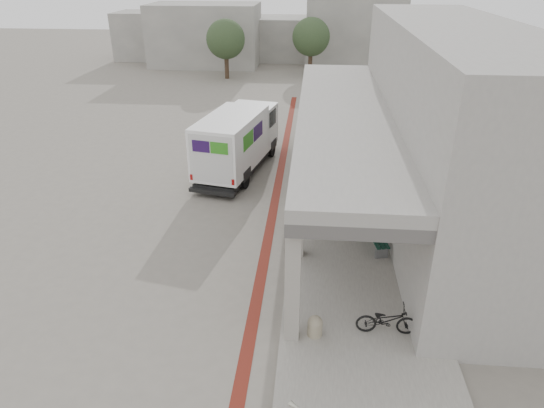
# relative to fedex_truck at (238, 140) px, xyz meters

# --- Properties ---
(ground) EXTENTS (120.00, 120.00, 0.00)m
(ground) POSITION_rel_fedex_truck_xyz_m (0.98, -7.79, -1.52)
(ground) COLOR slate
(ground) RESTS_ON ground
(bike_lane_stripe) EXTENTS (0.35, 40.00, 0.01)m
(bike_lane_stripe) POSITION_rel_fedex_truck_xyz_m (1.98, -5.79, -1.52)
(bike_lane_stripe) COLOR maroon
(bike_lane_stripe) RESTS_ON ground
(sidewalk) EXTENTS (4.40, 28.00, 0.12)m
(sidewalk) POSITION_rel_fedex_truck_xyz_m (4.98, -7.79, -1.46)
(sidewalk) COLOR gray
(sidewalk) RESTS_ON ground
(transit_building) EXTENTS (7.60, 17.00, 7.00)m
(transit_building) POSITION_rel_fedex_truck_xyz_m (7.81, -3.29, 1.88)
(transit_building) COLOR gray
(transit_building) RESTS_ON ground
(distant_backdrop) EXTENTS (28.00, 10.00, 6.50)m
(distant_backdrop) POSITION_rel_fedex_truck_xyz_m (-1.86, 28.09, 1.18)
(distant_backdrop) COLOR gray
(distant_backdrop) RESTS_ON ground
(tree_left) EXTENTS (3.20, 3.20, 4.80)m
(tree_left) POSITION_rel_fedex_truck_xyz_m (-4.02, 20.21, 1.66)
(tree_left) COLOR #38281C
(tree_left) RESTS_ON ground
(tree_mid) EXTENTS (3.20, 3.20, 4.80)m
(tree_mid) POSITION_rel_fedex_truck_xyz_m (2.98, 22.21, 1.66)
(tree_mid) COLOR #38281C
(tree_mid) RESTS_ON ground
(tree_right) EXTENTS (3.20, 3.20, 4.80)m
(tree_right) POSITION_rel_fedex_truck_xyz_m (10.98, 21.21, 1.66)
(tree_right) COLOR #38281C
(tree_right) RESTS_ON ground
(fedex_truck) EXTENTS (3.32, 6.97, 2.86)m
(fedex_truck) POSITION_rel_fedex_truck_xyz_m (0.00, 0.00, 0.00)
(fedex_truck) COLOR black
(fedex_truck) RESTS_ON ground
(bench) EXTENTS (0.82, 2.04, 0.47)m
(bench) POSITION_rel_fedex_truck_xyz_m (5.67, -6.49, -1.07)
(bench) COLOR slate
(bench) RESTS_ON sidewalk
(bollard_near) EXTENTS (0.39, 0.39, 0.59)m
(bollard_near) POSITION_rel_fedex_truck_xyz_m (3.68, -11.19, -1.11)
(bollard_near) COLOR gray
(bollard_near) RESTS_ON sidewalk
(bollard_far) EXTENTS (0.40, 0.40, 0.60)m
(bollard_far) POSITION_rel_fedex_truck_xyz_m (5.34, -5.07, -1.11)
(bollard_far) COLOR gray
(bollard_far) RESTS_ON sidewalk
(utility_cabinet) EXTENTS (0.45, 0.58, 0.93)m
(utility_cabinet) POSITION_rel_fedex_truck_xyz_m (5.98, -4.96, -0.94)
(utility_cabinet) COLOR gray
(utility_cabinet) RESTS_ON sidewalk
(bicycle_black) EXTENTS (1.59, 0.57, 0.83)m
(bicycle_black) POSITION_rel_fedex_truck_xyz_m (5.53, -10.95, -0.99)
(bicycle_black) COLOR black
(bicycle_black) RESTS_ON sidewalk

